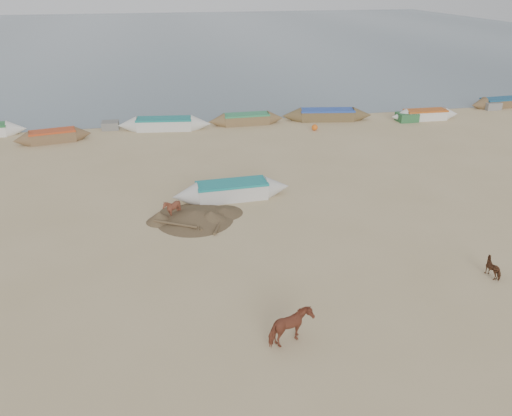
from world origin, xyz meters
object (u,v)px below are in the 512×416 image
(cow_adult, at_px, (290,327))
(calf_front, at_px, (172,208))
(near_canoe, at_px, (232,190))
(calf_right, at_px, (494,268))

(cow_adult, height_order, calf_front, cow_adult)
(cow_adult, distance_m, near_canoe, 11.21)
(calf_right, height_order, near_canoe, near_canoe)
(calf_right, xyz_separation_m, near_canoe, (-8.51, 9.10, 0.07))
(cow_adult, xyz_separation_m, calf_front, (-3.08, 9.57, -0.11))
(calf_front, xyz_separation_m, near_canoe, (3.09, 1.64, -0.06))
(calf_front, xyz_separation_m, calf_right, (11.60, -7.47, -0.13))
(cow_adult, bearing_deg, calf_front, -5.58)
(cow_adult, relative_size, calf_right, 1.96)
(calf_front, relative_size, near_canoe, 0.16)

